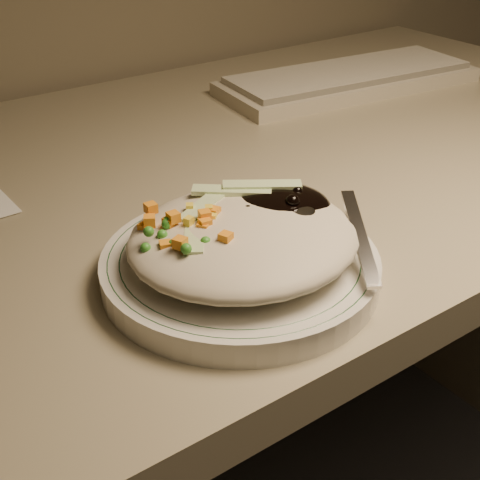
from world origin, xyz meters
TOP-DOWN VIEW (x-y plane):
  - desk at (0.00, 1.38)m, footprint 1.40×0.70m
  - plate at (-0.11, 1.16)m, footprint 0.23×0.23m
  - plate_rim at (-0.11, 1.16)m, footprint 0.22×0.22m
  - meal at (-0.10, 1.16)m, footprint 0.21×0.19m
  - keyboard at (0.33, 1.49)m, footprint 0.41×0.19m

SIDE VIEW (x-z plane):
  - desk at x=0.00m, z-range 0.17..0.91m
  - plate at x=-0.11m, z-range 0.74..0.76m
  - keyboard at x=0.33m, z-range 0.74..0.77m
  - plate_rim at x=-0.11m, z-range 0.76..0.76m
  - meal at x=-0.10m, z-range 0.76..0.81m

